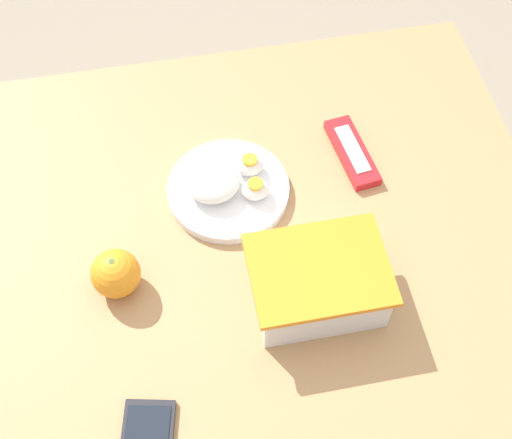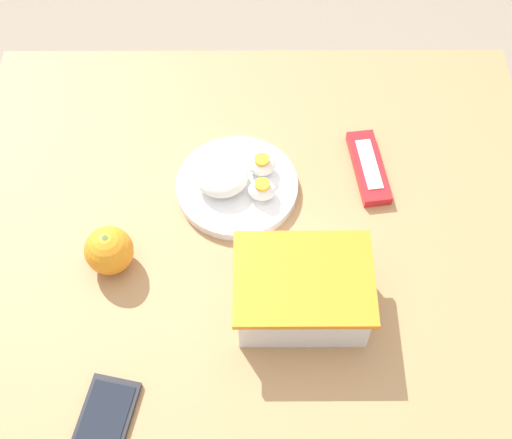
{
  "view_description": "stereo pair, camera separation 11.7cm",
  "coord_description": "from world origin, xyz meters",
  "px_view_note": "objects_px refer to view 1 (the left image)",
  "views": [
    {
      "loc": [
        0.12,
        0.61,
        1.77
      ],
      "look_at": [
        -0.0,
        -0.02,
        0.78
      ],
      "focal_mm": 50.0,
      "sensor_mm": 36.0,
      "label": 1
    },
    {
      "loc": [
        -0.0,
        0.62,
        1.77
      ],
      "look_at": [
        -0.0,
        -0.02,
        0.78
      ],
      "focal_mm": 50.0,
      "sensor_mm": 36.0,
      "label": 2
    }
  ],
  "objects_px": {
    "food_container": "(317,284)",
    "rice_plate": "(226,187)",
    "orange_fruit": "(116,274)",
    "candy_bar": "(352,152)"
  },
  "relations": [
    {
      "from": "food_container",
      "to": "orange_fruit",
      "type": "xyz_separation_m",
      "value": [
        0.3,
        -0.08,
        -0.0
      ]
    },
    {
      "from": "food_container",
      "to": "candy_bar",
      "type": "distance_m",
      "value": 0.3
    },
    {
      "from": "rice_plate",
      "to": "candy_bar",
      "type": "relative_size",
      "value": 1.32
    },
    {
      "from": "food_container",
      "to": "rice_plate",
      "type": "height_order",
      "value": "food_container"
    },
    {
      "from": "food_container",
      "to": "orange_fruit",
      "type": "bearing_deg",
      "value": -14.28
    },
    {
      "from": "orange_fruit",
      "to": "candy_bar",
      "type": "relative_size",
      "value": 0.49
    },
    {
      "from": "rice_plate",
      "to": "candy_bar",
      "type": "xyz_separation_m",
      "value": [
        -0.24,
        -0.04,
        -0.01
      ]
    },
    {
      "from": "food_container",
      "to": "orange_fruit",
      "type": "distance_m",
      "value": 0.31
    },
    {
      "from": "orange_fruit",
      "to": "food_container",
      "type": "bearing_deg",
      "value": 165.72
    },
    {
      "from": "orange_fruit",
      "to": "rice_plate",
      "type": "distance_m",
      "value": 0.25
    }
  ]
}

